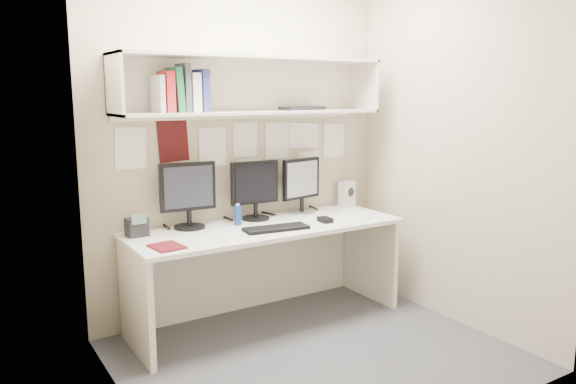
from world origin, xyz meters
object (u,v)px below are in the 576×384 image
monitor_left (188,193)px  keyboard (276,228)px  monitor_center (255,187)px  monitor_right (301,183)px  desk_phone (137,227)px  desk (267,274)px  maroon_notebook (167,247)px  speaker (347,194)px

monitor_left → keyboard: 0.66m
monitor_center → keyboard: (-0.04, -0.38, -0.23)m
monitor_left → keyboard: (0.49, -0.38, -0.24)m
monitor_right → desk_phone: 1.34m
desk → keyboard: keyboard is taller
monitor_right → monitor_left: bearing=168.4°
monitor_right → maroon_notebook: bearing=-173.7°
monitor_left → speaker: size_ratio=2.18×
monitor_center → monitor_right: (0.42, 0.00, -0.00)m
keyboard → desk_phone: (-0.87, 0.34, 0.05)m
desk → speaker: size_ratio=9.42×
desk → maroon_notebook: 0.91m
monitor_center → maroon_notebook: size_ratio=2.04×
speaker → desk_phone: size_ratio=1.32×
monitor_left → keyboard: monitor_left is taller
desk → monitor_right: bearing=26.2°
desk → monitor_left: bearing=156.3°
maroon_notebook → monitor_left: bearing=46.1°
monitor_left → speaker: monitor_left is taller
keyboard → monitor_center: bearing=91.4°
monitor_left → maroon_notebook: bearing=-123.6°
monitor_right → speaker: 0.49m
monitor_center → keyboard: bearing=-93.0°
desk_phone → keyboard: bearing=-26.3°
monitor_center → desk: bearing=-94.8°
monitor_left → desk_phone: size_ratio=2.90×
speaker → monitor_center: bearing=167.5°
monitor_left → keyboard: bearing=-33.6°
desk_phone → speaker: bearing=-2.9°
desk → monitor_left: monitor_left is taller
desk → desk_phone: desk_phone is taller
monitor_right → desk_phone: bearing=169.8°
speaker → desk_phone: bearing=167.6°
keyboard → desk_phone: 0.94m
monitor_center → desk_phone: 0.93m
monitor_right → speaker: size_ratio=2.04×
monitor_center → monitor_right: bearing=3.0°
monitor_left → desk_phone: (-0.38, -0.03, -0.19)m
keyboard → maroon_notebook: (-0.80, -0.03, -0.01)m
maroon_notebook → speaker: bearing=7.6°
desk_phone → monitor_right: bearing=-3.4°
monitor_right → maroon_notebook: monitor_right is taller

